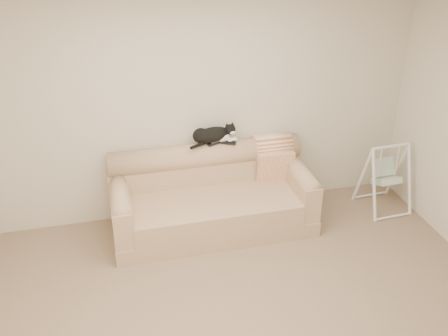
% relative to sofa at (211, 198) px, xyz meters
% --- Properties ---
extents(ground_plane, '(5.00, 5.00, 0.00)m').
position_rel_sofa_xyz_m(ground_plane, '(-0.09, -1.62, -0.35)').
color(ground_plane, '#7A6854').
rests_on(ground_plane, ground).
extents(room_shell, '(5.04, 4.04, 2.60)m').
position_rel_sofa_xyz_m(room_shell, '(-0.09, -1.62, 1.18)').
color(room_shell, beige).
rests_on(room_shell, ground).
extents(sofa, '(2.20, 0.93, 0.90)m').
position_rel_sofa_xyz_m(sofa, '(0.00, 0.00, 0.00)').
color(sofa, tan).
rests_on(sofa, ground).
extents(remote_a, '(0.19, 0.11, 0.03)m').
position_rel_sofa_xyz_m(remote_a, '(0.10, 0.23, 0.56)').
color(remote_a, black).
rests_on(remote_a, sofa).
extents(remote_b, '(0.18, 0.11, 0.02)m').
position_rel_sofa_xyz_m(remote_b, '(0.25, 0.20, 0.56)').
color(remote_b, black).
rests_on(remote_b, sofa).
extents(tuxedo_cat, '(0.56, 0.29, 0.22)m').
position_rel_sofa_xyz_m(tuxedo_cat, '(0.08, 0.24, 0.65)').
color(tuxedo_cat, black).
rests_on(tuxedo_cat, sofa).
extents(throw_blanket, '(0.43, 0.38, 0.58)m').
position_rel_sofa_xyz_m(throw_blanket, '(0.77, 0.23, 0.37)').
color(throw_blanket, '#CF5A27').
rests_on(throw_blanket, sofa).
extents(baby_swing, '(0.53, 0.56, 0.83)m').
position_rel_sofa_xyz_m(baby_swing, '(2.06, -0.14, 0.06)').
color(baby_swing, white).
rests_on(baby_swing, ground).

